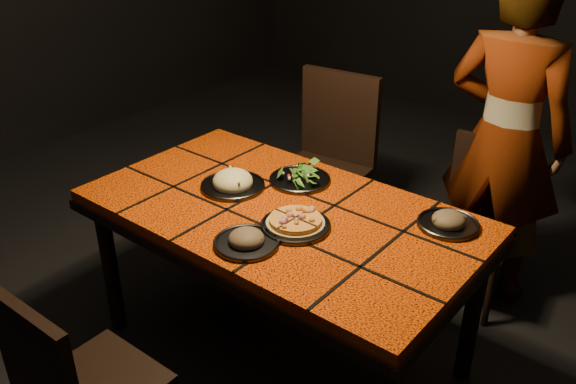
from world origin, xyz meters
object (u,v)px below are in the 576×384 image
Objects in this scene: chair_far_left at (329,154)px; diner at (506,139)px; plate_pizza at (295,224)px; plate_pasta at (233,183)px; chair_far_right at (480,211)px; chair_near at (73,384)px; dining_table at (281,224)px.

chair_far_left is 0.93m from diner.
plate_pizza is (-0.36, -1.15, -0.07)m from diner.
plate_pasta is (-0.78, -1.05, -0.06)m from diner.
chair_far_right is at bearing 75.36° from diner.
chair_far_right is (0.85, 0.10, -0.10)m from chair_far_left.
chair_near is 3.15× the size of plate_pizza.
plate_pizza is (0.51, -0.95, 0.18)m from chair_far_left.
chair_far_left is 0.86m from chair_far_right.
chair_far_right is 0.50× the size of diner.
chair_far_right reaches higher than dining_table.
chair_near reaches higher than plate_pizza.
chair_far_right is 3.08× the size of plate_pizza.
diner reaches higher than plate_pizza.
diner is (0.03, 0.10, 0.36)m from chair_far_right.
plate_pasta reaches higher than plate_pizza.
chair_near is 1.03m from plate_pasta.
diner is (0.88, 0.20, 0.25)m from chair_far_left.
chair_far_left is 0.61× the size of diner.
dining_table is 0.97× the size of diner.
chair_near is 0.84× the size of chair_far_left.
chair_far_left is 1.22× the size of chair_far_right.
chair_far_left is at bearing -81.79° from chair_near.
diner is at bearing 53.47° from plate_pasta.
chair_far_right is (0.48, 0.96, -0.19)m from dining_table.
plate_pasta is (-0.27, 0.01, 0.10)m from dining_table.
dining_table is 1.19m from diner.
plate_pasta is (-0.75, -0.95, 0.29)m from chair_far_right.
chair_far_left is (-0.29, 1.83, 0.09)m from chair_near.
diner is 6.00× the size of plate_pasta.
plate_pasta reaches higher than dining_table.
diner is at bearing 6.55° from chair_far_left.
chair_far_left is (-0.37, 0.86, -0.09)m from dining_table.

